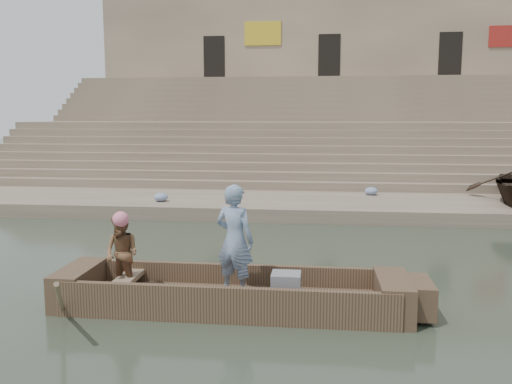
% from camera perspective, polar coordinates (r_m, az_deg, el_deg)
% --- Properties ---
extents(ground, '(120.00, 120.00, 0.00)m').
position_cam_1_polar(ground, '(9.93, 21.44, -10.49)').
color(ground, '#293326').
rests_on(ground, ground).
extents(lower_landing, '(32.00, 4.00, 0.40)m').
position_cam_1_polar(lower_landing, '(17.52, 14.90, -1.60)').
color(lower_landing, gray).
rests_on(lower_landing, ground).
extents(mid_landing, '(32.00, 3.00, 2.80)m').
position_cam_1_polar(mid_landing, '(24.78, 12.57, 4.05)').
color(mid_landing, gray).
rests_on(mid_landing, ground).
extents(upper_landing, '(32.00, 3.00, 5.20)m').
position_cam_1_polar(upper_landing, '(31.70, 11.36, 7.10)').
color(upper_landing, gray).
rests_on(upper_landing, ground).
extents(ghat_steps, '(32.00, 11.00, 5.20)m').
position_cam_1_polar(ghat_steps, '(26.44, 12.22, 5.17)').
color(ghat_steps, gray).
rests_on(ghat_steps, ground).
extents(building_wall, '(32.00, 5.07, 11.20)m').
position_cam_1_polar(building_wall, '(35.77, 10.98, 12.03)').
color(building_wall, tan).
rests_on(building_wall, ground).
extents(main_rowboat, '(5.00, 1.30, 0.22)m').
position_cam_1_polar(main_rowboat, '(8.77, -2.72, -11.63)').
color(main_rowboat, brown).
rests_on(main_rowboat, ground).
extents(rowboat_trim, '(6.04, 2.63, 1.93)m').
position_cam_1_polar(rowboat_trim, '(8.67, -1.36, -10.48)').
color(rowboat_trim, brown).
rests_on(rowboat_trim, ground).
extents(standing_man, '(0.76, 0.63, 1.79)m').
position_cam_1_polar(standing_man, '(8.53, -2.28, -5.14)').
color(standing_man, navy).
rests_on(standing_man, main_rowboat).
extents(rowing_man, '(0.74, 0.65, 1.26)m').
position_cam_1_polar(rowing_man, '(9.03, -14.10, -6.39)').
color(rowing_man, '#206231').
rests_on(rowing_man, main_rowboat).
extents(television, '(0.46, 0.42, 0.40)m').
position_cam_1_polar(television, '(8.58, 3.15, -9.90)').
color(television, slate).
rests_on(television, main_rowboat).
extents(cloth_bundles, '(7.16, 2.61, 0.26)m').
position_cam_1_polar(cloth_bundles, '(17.53, 1.52, -0.22)').
color(cloth_bundles, '#3F5999').
rests_on(cloth_bundles, lower_landing).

